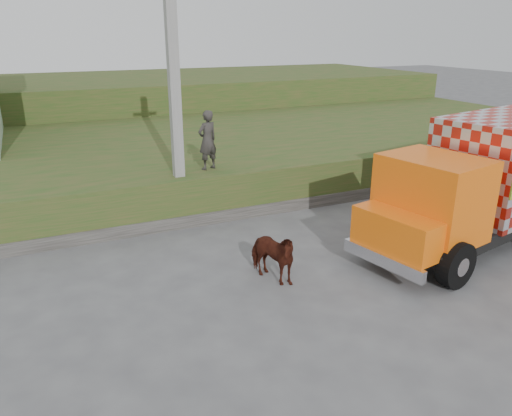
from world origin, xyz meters
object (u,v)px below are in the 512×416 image
pedestrian (207,140)px  utility_pole (174,90)px  cargo_truck (490,180)px  cow (271,256)px

pedestrian → utility_pole: bearing=0.8°
utility_pole → cargo_truck: utility_pole is taller
utility_pole → pedestrian: bearing=19.7°
cow → pedestrian: pedestrian is taller
cow → cargo_truck: bearing=-23.5°
utility_pole → cow: size_ratio=5.15×
utility_pole → cargo_truck: 9.24m
cargo_truck → cow: cargo_truck is taller
utility_pole → cow: bearing=-80.2°
utility_pole → cargo_truck: bearing=-33.8°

